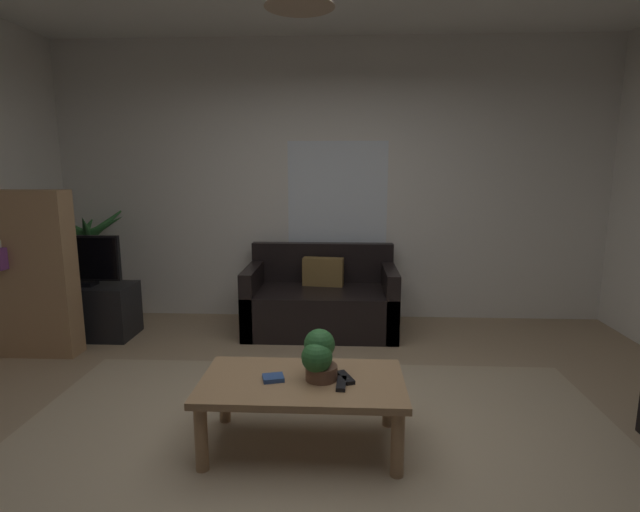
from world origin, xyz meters
name	(u,v)px	position (x,y,z in m)	size (l,w,h in m)	color
floor	(318,444)	(0.00, 0.00, -0.01)	(5.66, 4.89, 0.02)	#9E8466
rug	(316,463)	(0.00, -0.20, 0.00)	(3.68, 2.69, 0.01)	tan
wall_back	(330,183)	(0.00, 2.48, 1.43)	(5.78, 0.06, 2.85)	silver
window_pane	(337,198)	(0.08, 2.45, 1.27)	(1.02, 0.01, 1.15)	white
couch_under_window	(321,303)	(-0.07, 1.98, 0.28)	(1.44, 0.80, 0.82)	black
coffee_table	(302,390)	(-0.08, -0.04, 0.35)	(1.14, 0.62, 0.41)	#A87F56
book_on_table_0	(273,378)	(-0.24, -0.05, 0.42)	(0.12, 0.10, 0.02)	#2D4C8C
remote_on_table_0	(341,384)	(0.14, -0.11, 0.42)	(0.05, 0.16, 0.02)	black
remote_on_table_1	(345,377)	(0.16, -0.03, 0.42)	(0.05, 0.16, 0.02)	black
potted_plant_on_table	(318,355)	(0.01, -0.03, 0.55)	(0.20, 0.23, 0.28)	brown
tv_stand	(86,311)	(-2.28, 1.70, 0.25)	(0.90, 0.44, 0.50)	black
tv	(80,260)	(-2.28, 1.68, 0.74)	(0.75, 0.16, 0.47)	black
potted_palm_corner	(91,270)	(-2.44, 2.13, 0.55)	(0.84, 0.85, 1.23)	#B77051
bookshelf_corner	(31,274)	(-2.46, 1.24, 0.70)	(0.70, 0.31, 1.40)	#A87F56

